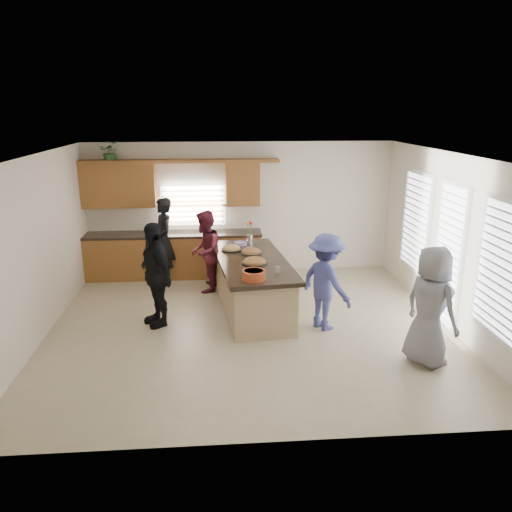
{
  "coord_description": "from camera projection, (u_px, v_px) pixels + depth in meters",
  "views": [
    {
      "loc": [
        -0.51,
        -7.57,
        3.48
      ],
      "look_at": [
        0.12,
        0.21,
        1.15
      ],
      "focal_mm": 35.0,
      "sensor_mm": 36.0,
      "label": 1
    }
  ],
  "objects": [
    {
      "name": "woman_right_front",
      "position": [
        430.0,
        306.0,
        6.84
      ],
      "size": [
        0.86,
        0.99,
        1.71
      ],
      "primitive_type": "imported",
      "rotation": [
        0.0,
        0.0,
        2.03
      ],
      "color": "slate",
      "rests_on": "ground"
    },
    {
      "name": "clear_cup",
      "position": [
        278.0,
        270.0,
        7.93
      ],
      "size": [
        0.09,
        0.09,
        0.1
      ],
      "primitive_type": "cylinder",
      "color": "white",
      "rests_on": "island"
    },
    {
      "name": "salad_bowl",
      "position": [
        254.0,
        274.0,
        7.61
      ],
      "size": [
        0.36,
        0.36,
        0.15
      ],
      "color": "#C54924",
      "rests_on": "island"
    },
    {
      "name": "right_wall_glazing",
      "position": [
        450.0,
        246.0,
        8.0
      ],
      "size": [
        0.06,
        4.0,
        2.25
      ],
      "color": "white",
      "rests_on": "ground"
    },
    {
      "name": "woman_right_back",
      "position": [
        326.0,
        282.0,
        7.99
      ],
      "size": [
        1.04,
        1.18,
        1.59
      ],
      "primitive_type": "imported",
      "rotation": [
        0.0,
        0.0,
        2.12
      ],
      "color": "#3F4489",
      "rests_on": "ground"
    },
    {
      "name": "woman_left_front",
      "position": [
        155.0,
        274.0,
        8.11
      ],
      "size": [
        0.87,
        1.1,
        1.74
      ],
      "primitive_type": "imported",
      "rotation": [
        0.0,
        0.0,
        -1.06
      ],
      "color": "black",
      "rests_on": "ground"
    },
    {
      "name": "plate_stack",
      "position": [
        240.0,
        243.0,
        9.56
      ],
      "size": [
        0.23,
        0.23,
        0.05
      ],
      "primitive_type": "cylinder",
      "color": "#9F7FB9",
      "rests_on": "island"
    },
    {
      "name": "platter_front",
      "position": [
        254.0,
        262.0,
        8.39
      ],
      "size": [
        0.44,
        0.44,
        0.18
      ],
      "color": "black",
      "rests_on": "island"
    },
    {
      "name": "woman_left_back",
      "position": [
        164.0,
        241.0,
        10.16
      ],
      "size": [
        0.59,
        0.73,
        1.75
      ],
      "primitive_type": "imported",
      "rotation": [
        0.0,
        0.0,
        -1.27
      ],
      "color": "black",
      "rests_on": "ground"
    },
    {
      "name": "island",
      "position": [
        252.0,
        286.0,
        8.8
      ],
      "size": [
        1.43,
        2.81,
        0.95
      ],
      "rotation": [
        0.0,
        0.0,
        0.11
      ],
      "color": "tan",
      "rests_on": "ground"
    },
    {
      "name": "platter_back",
      "position": [
        231.0,
        249.0,
        9.19
      ],
      "size": [
        0.38,
        0.38,
        0.15
      ],
      "color": "black",
      "rests_on": "island"
    },
    {
      "name": "back_cabinetry",
      "position": [
        171.0,
        234.0,
        10.5
      ],
      "size": [
        4.08,
        0.66,
        2.46
      ],
      "color": "olive",
      "rests_on": "ground"
    },
    {
      "name": "woman_left_mid",
      "position": [
        205.0,
        251.0,
        9.66
      ],
      "size": [
        0.74,
        0.88,
        1.6
      ],
      "primitive_type": "imported",
      "rotation": [
        0.0,
        0.0,
        -1.76
      ],
      "color": "maroon",
      "rests_on": "ground"
    },
    {
      "name": "room_shell",
      "position": [
        249.0,
        214.0,
        7.72
      ],
      "size": [
        6.52,
        6.02,
        2.81
      ],
      "color": "silver",
      "rests_on": "ground"
    },
    {
      "name": "potted_plant",
      "position": [
        110.0,
        152.0,
        10.01
      ],
      "size": [
        0.42,
        0.37,
        0.44
      ],
      "primitive_type": "imported",
      "rotation": [
        0.0,
        0.0,
        0.07
      ],
      "color": "#306629",
      "rests_on": "back_cabinetry"
    },
    {
      "name": "platter_mid",
      "position": [
        251.0,
        252.0,
        8.98
      ],
      "size": [
        0.39,
        0.39,
        0.16
      ],
      "color": "black",
      "rests_on": "island"
    },
    {
      "name": "flower_vase",
      "position": [
        250.0,
        232.0,
        9.6
      ],
      "size": [
        0.14,
        0.14,
        0.44
      ],
      "color": "silver",
      "rests_on": "island"
    },
    {
      "name": "floor",
      "position": [
        250.0,
        326.0,
        8.26
      ],
      "size": [
        6.5,
        6.5,
        0.0
      ],
      "primitive_type": "plane",
      "color": "#C5B692",
      "rests_on": "ground"
    }
  ]
}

